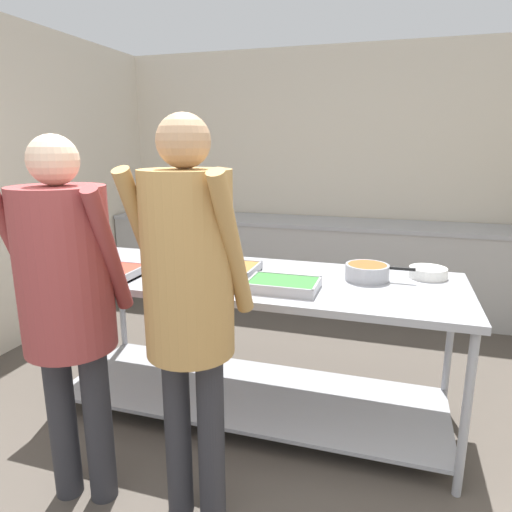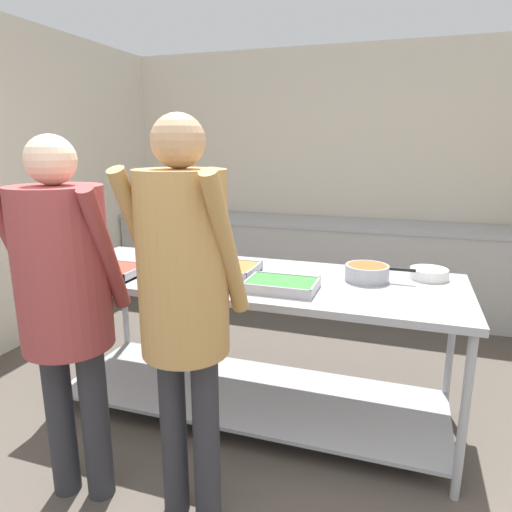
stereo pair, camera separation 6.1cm
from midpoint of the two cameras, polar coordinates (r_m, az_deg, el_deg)
The scene contains 12 objects.
wall_rear at distance 5.04m, azimuth 9.18°, elevation 9.72°, with size 4.74×0.06×2.65m.
wall_left at distance 4.28m, azimuth -28.52°, elevation 7.56°, with size 0.06×4.09×2.65m.
back_counter at distance 4.82m, azimuth 8.15°, elevation -0.95°, with size 4.58×0.65×0.90m.
serving_counter at distance 2.82m, azimuth -1.23°, elevation -8.23°, with size 2.46×0.89×0.90m.
serving_tray_vegetables at distance 2.91m, azimuth -19.36°, elevation -1.76°, with size 0.50×0.28×0.05m.
broccoli_bowl at distance 3.06m, azimuth -8.77°, elevation -0.06°, with size 0.21×0.21×0.10m.
serving_tray_greens at distance 2.78m, azimuth -4.31°, elevation -1.70°, with size 0.36×0.31×0.05m.
serving_tray_roast at distance 2.47m, azimuth 2.73°, elevation -3.66°, with size 0.38×0.26×0.05m.
sauce_pan at distance 2.71m, azimuth 13.12°, elevation -1.88°, with size 0.39×0.25×0.09m.
plate_stack at distance 2.87m, azimuth 20.13°, elevation -1.95°, with size 0.22×0.22×0.06m.
guest_serving_left at distance 1.88m, azimuth -9.32°, elevation -3.76°, with size 0.48×0.37×1.79m.
guest_serving_right at distance 2.17m, azimuth -23.34°, elevation -3.93°, with size 0.54×0.40×1.71m.
Camera 1 is at (0.68, -1.02, 1.67)m, focal length 32.00 mm.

